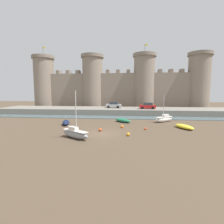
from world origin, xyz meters
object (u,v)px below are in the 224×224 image
Objects in this scene: mooring_buoy_off_centre at (100,130)px; mooring_buoy_mid_mud at (122,127)px; rowboat_near_channel_right at (123,120)px; car_quay_centre_west at (114,105)px; sailboat_midflat_centre at (75,134)px; rowboat_foreground_left at (66,122)px; mooring_buoy_near_channel at (128,134)px; sailboat_midflat_right at (164,119)px; mooring_buoy_near_shore at (146,129)px; rowboat_near_channel_left at (184,127)px; car_quay_centre_east at (148,106)px.

mooring_buoy_mid_mud is (3.17, 2.73, -0.00)m from mooring_buoy_off_centre.
rowboat_near_channel_right is 0.88× the size of car_quay_centre_west.
sailboat_midflat_centre is 1.48× the size of rowboat_foreground_left.
mooring_buoy_mid_mud is at bearing 101.76° from mooring_buoy_near_channel.
sailboat_midflat_right is 13.97× the size of mooring_buoy_near_shore.
mooring_buoy_near_shore is 0.79× the size of mooring_buoy_mid_mud.
rowboat_near_channel_left is 10.03m from mooring_buoy_mid_mud.
rowboat_foreground_left is at bearing -161.26° from rowboat_near_channel_right.
mooring_buoy_off_centre is (-3.09, -8.11, -0.14)m from rowboat_near_channel_right.
car_quay_centre_east is at bearing 101.70° from sailboat_midflat_right.
car_quay_centre_east is at bearing 78.11° from mooring_buoy_near_channel.
sailboat_midflat_centre is 1.46× the size of car_quay_centre_west.
car_quay_centre_east and car_quay_centre_west have the same top height.
mooring_buoy_near_shore is 0.09× the size of car_quay_centre_west.
sailboat_midflat_right is at bearing 59.49° from mooring_buoy_near_channel.
mooring_buoy_off_centre reaches higher than mooring_buoy_mid_mud.
rowboat_near_channel_left is at bearing -4.12° from rowboat_foreground_left.
rowboat_near_channel_right reaches higher than mooring_buoy_near_shore.
rowboat_near_channel_left is (2.02, -6.13, -0.26)m from sailboat_midflat_right.
rowboat_near_channel_left is at bearing 32.17° from mooring_buoy_near_channel.
mooring_buoy_near_shore is at bearing 13.42° from mooring_buoy_off_centre.
mooring_buoy_mid_mud is 0.12× the size of car_quay_centre_west.
sailboat_midflat_right is at bearing 60.91° from mooring_buoy_near_shore.
rowboat_near_channel_right is 9.68× the size of mooring_buoy_near_shore.
rowboat_near_channel_left is 13.56m from mooring_buoy_off_centre.
mooring_buoy_near_shore is 3.89m from mooring_buoy_mid_mud.
mooring_buoy_near_channel is at bearing -147.83° from rowboat_near_channel_left.
sailboat_midflat_centre reaches higher than mooring_buoy_mid_mud.
sailboat_midflat_right is 0.87× the size of sailboat_midflat_centre.
sailboat_midflat_right is 6.46m from rowboat_near_channel_left.
mooring_buoy_mid_mud is at bearing -177.40° from rowboat_near_channel_left.
sailboat_midflat_right reaches higher than mooring_buoy_near_channel.
mooring_buoy_mid_mud is (-1.08, 5.17, 0.01)m from mooring_buoy_near_channel.
car_quay_centre_west reaches higher than rowboat_near_channel_right.
mooring_buoy_mid_mud is (5.70, 7.01, -0.38)m from sailboat_midflat_centre.
rowboat_near_channel_right is 0.60× the size of sailboat_midflat_centre.
sailboat_midflat_right is 8.17m from rowboat_near_channel_right.
car_quay_centre_west is (-4.25, 24.34, 2.06)m from mooring_buoy_near_channel.
car_quay_centre_east reaches higher than rowboat_near_channel_right.
mooring_buoy_mid_mud is (10.29, -1.92, -0.17)m from rowboat_foreground_left.
rowboat_near_channel_left is 22.98m from car_quay_centre_west.
mooring_buoy_off_centre is 21.99m from car_quay_centre_west.
rowboat_near_channel_right is 0.89× the size of rowboat_near_channel_left.
mooring_buoy_near_channel is at bearing -123.07° from mooring_buoy_near_shore.
sailboat_midflat_centre is (-13.70, -13.59, 0.01)m from sailboat_midflat_right.
mooring_buoy_near_channel is at bearing -101.89° from car_quay_centre_east.
rowboat_near_channel_left is at bearing -54.83° from car_quay_centre_west.
sailboat_midflat_right is 1.27× the size of car_quay_centre_east.
rowboat_near_channel_left is (15.72, 7.46, -0.26)m from sailboat_midflat_centre.
sailboat_midflat_right is 14.54m from mooring_buoy_off_centre.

